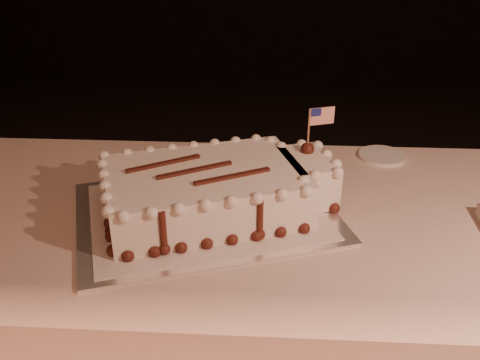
# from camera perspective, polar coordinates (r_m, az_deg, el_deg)

# --- Properties ---
(banquet_table) EXTENTS (2.40, 0.80, 0.75)m
(banquet_table) POSITION_cam_1_polar(r_m,az_deg,el_deg) (1.50, 12.43, -16.13)
(banquet_table) COLOR beige
(banquet_table) RESTS_ON ground
(cake_board) EXTENTS (0.69, 0.60, 0.01)m
(cake_board) POSITION_cam_1_polar(r_m,az_deg,el_deg) (1.24, -3.69, -3.48)
(cake_board) COLOR white
(cake_board) RESTS_ON banquet_table
(doily) EXTENTS (0.62, 0.54, 0.00)m
(doily) POSITION_cam_1_polar(r_m,az_deg,el_deg) (1.24, -3.69, -3.29)
(doily) COLOR silver
(doily) RESTS_ON cake_board
(sheet_cake) EXTENTS (0.57, 0.42, 0.22)m
(sheet_cake) POSITION_cam_1_polar(r_m,az_deg,el_deg) (1.22, -2.37, -0.95)
(sheet_cake) COLOR white
(sheet_cake) RESTS_ON doily
(side_plate) EXTENTS (0.13, 0.13, 0.01)m
(side_plate) POSITION_cam_1_polar(r_m,az_deg,el_deg) (1.57, 14.90, 2.50)
(side_plate) COLOR silver
(side_plate) RESTS_ON banquet_table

